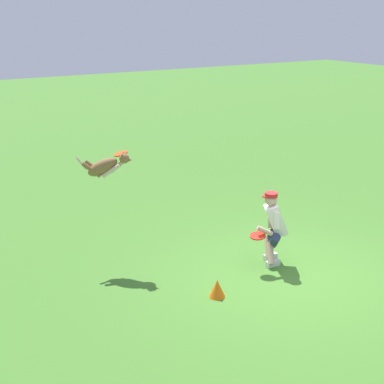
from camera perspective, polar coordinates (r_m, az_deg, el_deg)
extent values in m
plane|color=#43792B|center=(9.75, 9.82, -8.30)|extent=(60.00, 60.00, 0.00)
cube|color=silver|center=(10.29, 7.86, -6.42)|extent=(0.26, 0.10, 0.10)
cylinder|color=tan|center=(10.21, 7.63, -5.46)|extent=(0.25, 0.32, 0.37)
cylinder|color=#263051|center=(10.11, 8.03, -4.33)|extent=(0.33, 0.42, 0.37)
cube|color=silver|center=(10.04, 8.11, -7.08)|extent=(0.26, 0.10, 0.10)
cylinder|color=tan|center=(9.95, 7.88, -6.10)|extent=(0.25, 0.32, 0.37)
cylinder|color=#263051|center=(9.89, 8.26, -4.85)|extent=(0.33, 0.42, 0.37)
cube|color=white|center=(9.88, 8.40, -2.73)|extent=(0.52, 0.50, 0.58)
cylinder|color=white|center=(10.04, 8.11, -2.01)|extent=(0.15, 0.16, 0.29)
cylinder|color=white|center=(9.67, 8.50, -2.82)|extent=(0.15, 0.16, 0.29)
cylinder|color=tan|center=(9.69, 7.31, -3.88)|extent=(0.29, 0.21, 0.19)
cylinder|color=tan|center=(10.11, 7.83, -2.83)|extent=(0.14, 0.17, 0.27)
sphere|color=tan|center=(9.74, 7.92, -0.76)|extent=(0.21, 0.21, 0.21)
cylinder|color=red|center=(9.71, 7.94, -0.26)|extent=(0.22, 0.22, 0.07)
cylinder|color=red|center=(9.71, 7.35, -0.44)|extent=(0.12, 0.12, 0.02)
ellipsoid|color=olive|center=(9.79, -8.95, 2.47)|extent=(0.63, 0.59, 0.47)
ellipsoid|color=beige|center=(9.75, -8.06, 2.30)|extent=(0.12, 0.17, 0.15)
sphere|color=olive|center=(9.64, -6.80, 3.35)|extent=(0.17, 0.17, 0.17)
cone|color=olive|center=(9.62, -6.28, 3.22)|extent=(0.13, 0.13, 0.09)
cone|color=olive|center=(9.57, -7.02, 3.71)|extent=(0.06, 0.06, 0.07)
cone|color=olive|center=(9.67, -6.84, 3.87)|extent=(0.06, 0.06, 0.07)
cylinder|color=beige|center=(9.68, -8.10, 2.11)|extent=(0.30, 0.27, 0.27)
cylinder|color=beige|center=(9.82, -7.85, 2.34)|extent=(0.30, 0.27, 0.27)
cylinder|color=olive|center=(9.79, -10.04, 2.19)|extent=(0.30, 0.27, 0.27)
cylinder|color=olive|center=(9.92, -9.77, 2.42)|extent=(0.30, 0.27, 0.27)
cylinder|color=beige|center=(9.90, -11.00, 2.82)|extent=(0.18, 0.16, 0.23)
cylinder|color=#E74711|center=(9.75, -7.16, 3.83)|extent=(0.31, 0.31, 0.11)
cylinder|color=red|center=(9.68, 6.60, -4.38)|extent=(0.36, 0.36, 0.07)
cone|color=orange|center=(8.92, 2.54, -9.63)|extent=(0.26, 0.26, 0.28)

